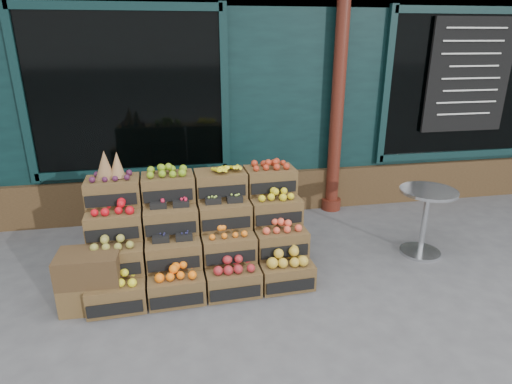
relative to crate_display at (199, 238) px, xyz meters
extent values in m
plane|color=#4D4D4F|center=(0.85, -0.56, -0.43)|extent=(60.00, 60.00, 0.00)
cube|color=black|center=(0.85, 4.64, 1.97)|extent=(12.00, 6.00, 4.80)
cube|color=black|center=(0.85, 1.69, 1.07)|extent=(12.00, 0.12, 3.00)
cube|color=#412E1A|center=(0.85, 1.62, -0.13)|extent=(12.00, 0.18, 0.60)
cube|color=black|center=(-0.75, 1.62, 1.32)|extent=(2.40, 0.06, 2.00)
cube|color=black|center=(4.05, 1.62, 1.32)|extent=(2.40, 0.06, 2.00)
cylinder|color=#4E1B12|center=(2.05, 1.49, 1.17)|extent=(0.18, 0.18, 3.20)
cube|color=black|center=(4.05, 1.54, 1.47)|extent=(1.30, 0.04, 1.60)
cube|color=brown|center=(-0.81, -0.48, -0.29)|extent=(0.55, 0.39, 0.27)
cube|color=black|center=(-0.81, -0.68, -0.32)|extent=(0.49, 0.04, 0.12)
cube|color=yellow|center=(-0.81, -0.48, -0.11)|extent=(0.44, 0.30, 0.09)
cube|color=brown|center=(-0.26, -0.46, -0.29)|extent=(0.55, 0.39, 0.27)
cube|color=black|center=(-0.25, -0.66, -0.32)|extent=(0.49, 0.04, 0.12)
cube|color=orange|center=(-0.26, -0.46, -0.11)|extent=(0.44, 0.30, 0.10)
cube|color=brown|center=(0.30, -0.43, -0.29)|extent=(0.55, 0.39, 0.27)
cube|color=black|center=(0.31, -0.63, -0.32)|extent=(0.49, 0.04, 0.12)
cube|color=maroon|center=(0.30, -0.43, -0.11)|extent=(0.44, 0.30, 0.10)
cube|color=brown|center=(0.86, -0.41, -0.29)|extent=(0.55, 0.39, 0.27)
cube|color=black|center=(0.87, -0.61, -0.32)|extent=(0.49, 0.04, 0.12)
cube|color=gold|center=(0.86, -0.41, -0.10)|extent=(0.44, 0.30, 0.13)
cube|color=brown|center=(-0.82, -0.25, -0.02)|extent=(0.55, 0.39, 0.27)
cube|color=black|center=(-0.82, -0.45, -0.05)|extent=(0.49, 0.04, 0.12)
cube|color=olive|center=(-0.82, -0.25, 0.16)|extent=(0.44, 0.30, 0.09)
cube|color=brown|center=(-0.27, -0.23, -0.02)|extent=(0.55, 0.39, 0.27)
cube|color=black|center=(-0.26, -0.43, -0.05)|extent=(0.49, 0.04, 0.12)
cube|color=#1B1B3B|center=(-0.27, -0.23, 0.13)|extent=(0.44, 0.30, 0.03)
cube|color=brown|center=(0.29, -0.21, -0.02)|extent=(0.55, 0.39, 0.27)
cube|color=black|center=(0.30, -0.41, -0.05)|extent=(0.49, 0.04, 0.12)
cube|color=orange|center=(0.29, -0.21, 0.15)|extent=(0.44, 0.30, 0.07)
cube|color=brown|center=(0.85, -0.19, -0.02)|extent=(0.55, 0.39, 0.27)
cube|color=black|center=(0.86, -0.38, -0.05)|extent=(0.49, 0.04, 0.12)
cube|color=#E14D33|center=(0.85, -0.19, 0.15)|extent=(0.44, 0.30, 0.09)
cube|color=brown|center=(-0.83, -0.03, 0.24)|extent=(0.55, 0.39, 0.27)
cube|color=black|center=(-0.82, -0.22, 0.22)|extent=(0.49, 0.04, 0.12)
cube|color=red|center=(-0.83, -0.03, 0.42)|extent=(0.44, 0.30, 0.09)
cube|color=brown|center=(-0.28, 0.00, 0.24)|extent=(0.55, 0.39, 0.27)
cube|color=black|center=(-0.27, -0.20, 0.22)|extent=(0.49, 0.04, 0.12)
cube|color=#BB1835|center=(-0.28, 0.00, 0.40)|extent=(0.44, 0.30, 0.04)
cube|color=brown|center=(0.28, 0.02, 0.24)|extent=(0.55, 0.39, 0.27)
cube|color=black|center=(0.29, -0.18, 0.22)|extent=(0.49, 0.04, 0.12)
cube|color=#8CAD3E|center=(0.28, 0.02, 0.39)|extent=(0.44, 0.30, 0.03)
cube|color=brown|center=(0.84, 0.04, 0.24)|extent=(0.55, 0.39, 0.27)
cube|color=black|center=(0.85, -0.16, 0.22)|extent=(0.49, 0.04, 0.12)
cube|color=gold|center=(0.84, 0.04, 0.42)|extent=(0.44, 0.30, 0.09)
cube|color=brown|center=(-0.84, 0.20, 0.51)|extent=(0.55, 0.39, 0.27)
cube|color=black|center=(-0.83, 0.00, 0.49)|extent=(0.49, 0.04, 0.12)
cube|color=#3F1632|center=(-0.84, 0.20, 0.68)|extent=(0.44, 0.30, 0.07)
cube|color=brown|center=(-0.28, 0.22, 0.51)|extent=(0.55, 0.39, 0.27)
cube|color=black|center=(-0.28, 0.03, 0.49)|extent=(0.49, 0.04, 0.12)
cube|color=olive|center=(-0.28, 0.22, 0.69)|extent=(0.44, 0.30, 0.09)
cube|color=brown|center=(0.27, 0.25, 0.51)|extent=(0.55, 0.39, 0.27)
cube|color=black|center=(0.28, 0.05, 0.49)|extent=(0.49, 0.04, 0.12)
cube|color=yellow|center=(0.27, 0.25, 0.69)|extent=(0.44, 0.30, 0.08)
cube|color=brown|center=(0.83, 0.27, 0.51)|extent=(0.55, 0.39, 0.27)
cube|color=black|center=(0.84, 0.07, 0.49)|extent=(0.49, 0.04, 0.12)
cube|color=#AA3119|center=(0.83, 0.27, 0.69)|extent=(0.44, 0.30, 0.08)
cube|color=#412E1A|center=(0.01, -0.22, -0.29)|extent=(2.22, 0.46, 0.27)
cube|color=#412E1A|center=(0.00, 0.01, -0.16)|extent=(2.22, 0.46, 0.54)
cube|color=#412E1A|center=(-0.01, 0.24, -0.02)|extent=(2.22, 0.46, 0.81)
cone|color=olive|center=(-0.89, 0.20, 0.80)|extent=(0.19, 0.19, 0.31)
cone|color=olive|center=(-0.78, 0.24, 0.78)|extent=(0.17, 0.17, 0.27)
cube|color=brown|center=(-1.04, -0.41, -0.29)|extent=(0.58, 0.41, 0.28)
cube|color=#412E1A|center=(-1.04, -0.41, 0.00)|extent=(0.58, 0.41, 0.28)
cylinder|color=silver|center=(2.61, -0.03, -0.41)|extent=(0.47, 0.47, 0.03)
cylinder|color=silver|center=(2.61, -0.03, -0.03)|extent=(0.06, 0.06, 0.77)
cylinder|color=silver|center=(2.61, -0.03, 0.36)|extent=(0.64, 0.64, 0.03)
imported|color=#15491A|center=(-0.35, 2.30, 0.57)|extent=(0.85, 0.72, 1.99)
camera|label=1|loc=(-0.16, -4.14, 2.03)|focal=30.00mm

